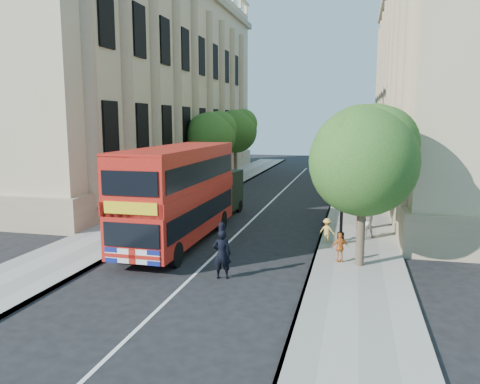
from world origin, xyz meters
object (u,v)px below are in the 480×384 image
Objects in this scene: box_van at (217,195)px; woman_pedestrian at (367,222)px; lamp_post at (342,190)px; double_decker_bus at (179,192)px; police_constable at (222,254)px.

woman_pedestrian is (8.35, -3.48, -0.39)m from box_van.
box_van is (-7.21, 4.95, -1.26)m from lamp_post.
lamp_post is 7.22m from double_decker_bus.
police_constable is 8.51m from woman_pedestrian.
lamp_post is at bearing -29.92° from box_van.
box_van is at bearing -87.54° from police_constable.
police_constable is (3.28, -10.32, -0.37)m from box_van.
double_decker_bus is at bearing -169.64° from lamp_post.
double_decker_bus is at bearing -67.29° from police_constable.
box_van is at bearing 145.51° from lamp_post.
double_decker_bus is (-7.10, -1.30, -0.14)m from lamp_post.
double_decker_bus reaches higher than woman_pedestrian.
lamp_post is 2.92× the size of police_constable.
woman_pedestrian is at bearing 18.63° from double_decker_bus.
double_decker_bus is 6.35m from box_van.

